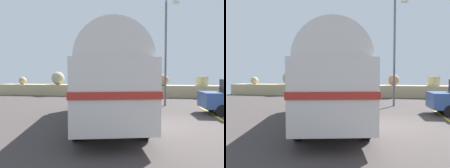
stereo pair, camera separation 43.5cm
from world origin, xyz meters
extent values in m
cube|color=#413A38|center=(0.00, 0.00, 0.01)|extent=(32.00, 26.00, 0.02)
cube|color=tan|center=(0.00, 11.80, 0.55)|extent=(31.36, 1.80, 1.10)
sphere|color=tan|center=(-13.41, 11.65, 1.49)|extent=(0.77, 0.77, 0.77)
sphere|color=#A6A582|center=(-9.56, 11.74, 1.75)|extent=(1.30, 1.30, 1.30)
sphere|color=tan|center=(-6.82, 11.83, 1.45)|extent=(0.70, 0.70, 0.70)
cube|color=tan|center=(-4.60, 11.34, 1.73)|extent=(1.55, 1.54, 1.26)
cube|color=#AAB779|center=(-1.77, 11.85, 1.73)|extent=(0.95, 1.30, 1.26)
sphere|color=tan|center=(0.89, 11.39, 1.62)|extent=(1.03, 1.03, 1.03)
cube|color=tan|center=(4.46, 11.84, 1.51)|extent=(0.96, 1.03, 0.83)
cube|color=yellow|center=(2.82, 3.50, 0.02)|extent=(0.12, 4.40, 0.01)
cylinder|color=black|center=(-4.15, 2.58, 0.50)|extent=(0.49, 1.00, 0.96)
cylinder|color=black|center=(-2.00, 3.09, 0.50)|extent=(0.49, 1.00, 0.96)
cylinder|color=black|center=(-2.94, -2.49, 0.50)|extent=(0.49, 1.00, 0.96)
cylinder|color=black|center=(-0.79, -1.98, 0.50)|extent=(0.49, 1.00, 0.96)
cube|color=silver|center=(-2.47, 0.30, 1.57)|extent=(4.27, 8.73, 2.10)
cylinder|color=silver|center=(-2.47, 0.30, 2.62)|extent=(4.00, 8.35, 2.20)
cube|color=#B02920|center=(-2.47, 0.30, 1.63)|extent=(4.34, 8.82, 0.20)
cube|color=black|center=(-2.47, 0.30, 2.15)|extent=(4.23, 8.41, 0.64)
cube|color=silver|center=(-3.46, 4.45, 0.70)|extent=(2.26, 0.68, 0.28)
cylinder|color=black|center=(3.09, 2.37, 0.33)|extent=(0.63, 0.23, 0.62)
cylinder|color=black|center=(3.02, 3.90, 0.33)|extent=(0.63, 0.23, 0.62)
cylinder|color=#5B5B60|center=(0.59, 5.79, 3.52)|extent=(0.14, 0.14, 7.05)
cube|color=beige|center=(1.21, 5.83, 6.95)|extent=(0.44, 0.24, 0.18)
camera|label=1|loc=(-0.75, -9.22, 2.19)|focal=34.76mm
camera|label=2|loc=(-0.32, -9.15, 2.19)|focal=34.76mm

